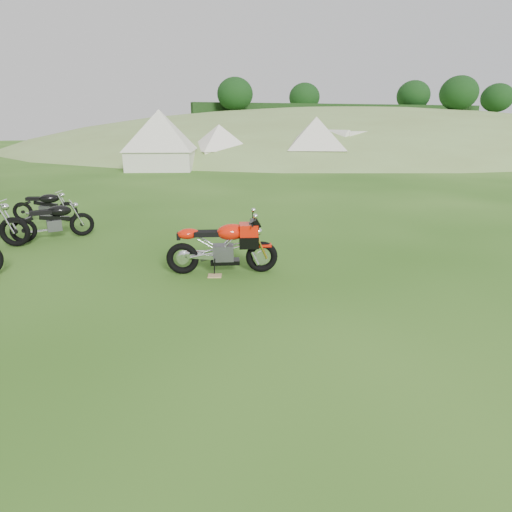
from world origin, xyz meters
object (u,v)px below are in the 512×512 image
object	(u,v)px
vintage_moto_c	(53,220)
tent_right	(316,142)
sport_motorcycle	(222,242)
plywood_board	(215,276)
vintage_moto_d	(45,206)
tent_mid	(219,143)
caravan	(355,146)
tent_left	(161,142)

from	to	relation	value
vintage_moto_c	tent_right	bearing A→B (deg)	33.96
sport_motorcycle	tent_right	world-z (taller)	tent_right
plywood_board	vintage_moto_d	world-z (taller)	vintage_moto_d
tent_mid	vintage_moto_c	bearing A→B (deg)	-122.98
tent_right	caravan	size ratio (longest dim) A/B	0.75
plywood_board	caravan	size ratio (longest dim) A/B	0.06
tent_left	caravan	xyz separation A→B (m)	(12.61, 1.03, -0.48)
sport_motorcycle	vintage_moto_c	size ratio (longest dim) A/B	1.10
vintage_moto_c	caravan	world-z (taller)	caravan
vintage_moto_c	caravan	size ratio (longest dim) A/B	0.40
tent_mid	tent_right	size ratio (longest dim) A/B	0.90
tent_left	caravan	size ratio (longest dim) A/B	0.81
tent_mid	caravan	bearing A→B (deg)	-12.53
tent_left	tent_mid	size ratio (longest dim) A/B	1.19
plywood_board	caravan	bearing A→B (deg)	53.44
tent_right	vintage_moto_d	bearing A→B (deg)	-118.12
tent_right	caravan	xyz separation A→B (m)	(3.77, 1.83, -0.38)
tent_mid	caravan	distance (m)	8.97
sport_motorcycle	caravan	bearing A→B (deg)	67.65
sport_motorcycle	vintage_moto_d	distance (m)	6.41
sport_motorcycle	tent_right	distance (m)	19.18
plywood_board	caravan	distance (m)	23.02
vintage_moto_c	tent_right	size ratio (longest dim) A/B	0.54
plywood_board	tent_right	xyz separation A→B (m)	(9.92, 16.65, 1.35)
sport_motorcycle	tent_mid	xyz separation A→B (m)	(4.59, 19.17, 0.67)
tent_left	tent_right	bearing A→B (deg)	10.91
vintage_moto_d	caravan	size ratio (longest dim) A/B	0.39
sport_motorcycle	caravan	xyz separation A→B (m)	(13.52, 18.33, 0.42)
vintage_moto_d	tent_mid	world-z (taller)	tent_mid
plywood_board	vintage_moto_c	bearing A→B (deg)	129.59
tent_mid	tent_right	xyz separation A→B (m)	(5.15, -2.67, 0.13)
vintage_moto_c	tent_left	xyz separation A→B (m)	(3.98, 13.93, 1.02)
sport_motorcycle	plywood_board	bearing A→B (deg)	-126.87
sport_motorcycle	vintage_moto_c	bearing A→B (deg)	146.56
vintage_moto_d	tent_left	world-z (taller)	tent_left
plywood_board	vintage_moto_c	world-z (taller)	vintage_moto_c
plywood_board	tent_mid	size ratio (longest dim) A/B	0.08
sport_motorcycle	tent_mid	size ratio (longest dim) A/B	0.66
sport_motorcycle	tent_left	distance (m)	17.34
sport_motorcycle	caravan	size ratio (longest dim) A/B	0.44
tent_mid	caravan	xyz separation A→B (m)	(8.92, -0.85, -0.25)
sport_motorcycle	tent_left	xyz separation A→B (m)	(0.90, 17.29, 0.90)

